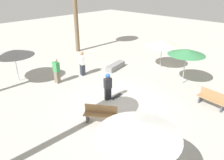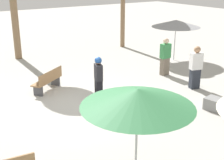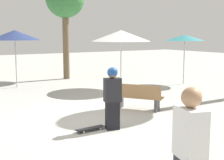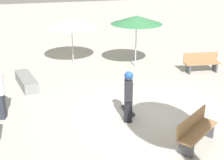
{
  "view_description": "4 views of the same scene",
  "coord_description": "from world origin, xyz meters",
  "px_view_note": "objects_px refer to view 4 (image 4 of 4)",
  "views": [
    {
      "loc": [
        6.98,
        -7.88,
        6.28
      ],
      "look_at": [
        -0.89,
        0.27,
        1.07
      ],
      "focal_mm": 35.0,
      "sensor_mm": 36.0,
      "label": 1
    },
    {
      "loc": [
        4.82,
        9.32,
        4.56
      ],
      "look_at": [
        -1.3,
        0.05,
        0.69
      ],
      "focal_mm": 50.0,
      "sensor_mm": 36.0,
      "label": 2
    },
    {
      "loc": [
        -7.38,
        4.07,
        2.43
      ],
      "look_at": [
        -0.5,
        -0.33,
        1.23
      ],
      "focal_mm": 50.0,
      "sensor_mm": 36.0,
      "label": 3
    },
    {
      "loc": [
        -3.69,
        -8.27,
        4.65
      ],
      "look_at": [
        -1.24,
        0.22,
        1.26
      ],
      "focal_mm": 50.0,
      "sensor_mm": 36.0,
      "label": 4
    }
  ],
  "objects_px": {
    "skateboard": "(128,110)",
    "bench_far": "(196,131)",
    "shade_umbrella_green": "(137,20)",
    "bench_near": "(202,63)",
    "skater_main": "(128,95)",
    "shade_umbrella_cream": "(71,22)",
    "concrete_ledge": "(27,81)"
  },
  "relations": [
    {
      "from": "shade_umbrella_cream",
      "to": "shade_umbrella_green",
      "type": "height_order",
      "value": "shade_umbrella_green"
    },
    {
      "from": "bench_near",
      "to": "bench_far",
      "type": "height_order",
      "value": "same"
    },
    {
      "from": "concrete_ledge",
      "to": "bench_near",
      "type": "relative_size",
      "value": 1.21
    },
    {
      "from": "skateboard",
      "to": "concrete_ledge",
      "type": "xyz_separation_m",
      "value": [
        -3.12,
        3.22,
        0.15
      ]
    },
    {
      "from": "concrete_ledge",
      "to": "shade_umbrella_green",
      "type": "height_order",
      "value": "shade_umbrella_green"
    },
    {
      "from": "shade_umbrella_green",
      "to": "concrete_ledge",
      "type": "bearing_deg",
      "value": -166.73
    },
    {
      "from": "bench_near",
      "to": "bench_far",
      "type": "xyz_separation_m",
      "value": [
        -3.31,
        -5.19,
        0.0
      ]
    },
    {
      "from": "bench_far",
      "to": "shade_umbrella_cream",
      "type": "xyz_separation_m",
      "value": [
        -1.93,
        8.25,
        1.52
      ]
    },
    {
      "from": "skater_main",
      "to": "shade_umbrella_cream",
      "type": "distance_m",
      "value": 6.58
    },
    {
      "from": "skateboard",
      "to": "shade_umbrella_green",
      "type": "bearing_deg",
      "value": -26.68
    },
    {
      "from": "skateboard",
      "to": "bench_near",
      "type": "distance_m",
      "value": 5.27
    },
    {
      "from": "skater_main",
      "to": "skateboard",
      "type": "height_order",
      "value": "skater_main"
    },
    {
      "from": "skater_main",
      "to": "shade_umbrella_green",
      "type": "xyz_separation_m",
      "value": [
        2.05,
        4.95,
        1.31
      ]
    },
    {
      "from": "bench_near",
      "to": "bench_far",
      "type": "relative_size",
      "value": 1.04
    },
    {
      "from": "concrete_ledge",
      "to": "shade_umbrella_green",
      "type": "distance_m",
      "value": 5.49
    },
    {
      "from": "shade_umbrella_cream",
      "to": "bench_far",
      "type": "bearing_deg",
      "value": -76.86
    },
    {
      "from": "bench_near",
      "to": "skater_main",
      "type": "bearing_deg",
      "value": 42.95
    },
    {
      "from": "skateboard",
      "to": "shade_umbrella_cream",
      "type": "bearing_deg",
      "value": 4.25
    },
    {
      "from": "skateboard",
      "to": "shade_umbrella_green",
      "type": "distance_m",
      "value": 5.23
    },
    {
      "from": "skateboard",
      "to": "bench_far",
      "type": "bearing_deg",
      "value": -158.47
    },
    {
      "from": "skater_main",
      "to": "bench_near",
      "type": "distance_m",
      "value": 5.74
    },
    {
      "from": "shade_umbrella_cream",
      "to": "shade_umbrella_green",
      "type": "xyz_separation_m",
      "value": [
        2.69,
        -1.51,
        0.24
      ]
    },
    {
      "from": "skater_main",
      "to": "skateboard",
      "type": "xyz_separation_m",
      "value": [
        0.18,
        0.55,
        -0.81
      ]
    },
    {
      "from": "skater_main",
      "to": "bench_near",
      "type": "relative_size",
      "value": 0.98
    },
    {
      "from": "shade_umbrella_green",
      "to": "bench_far",
      "type": "bearing_deg",
      "value": -96.49
    },
    {
      "from": "skater_main",
      "to": "concrete_ledge",
      "type": "distance_m",
      "value": 4.82
    },
    {
      "from": "concrete_ledge",
      "to": "skater_main",
      "type": "bearing_deg",
      "value": -52.14
    },
    {
      "from": "skateboard",
      "to": "shade_umbrella_cream",
      "type": "relative_size",
      "value": 0.3
    },
    {
      "from": "shade_umbrella_cream",
      "to": "skater_main",
      "type": "bearing_deg",
      "value": -84.35
    },
    {
      "from": "concrete_ledge",
      "to": "shade_umbrella_green",
      "type": "xyz_separation_m",
      "value": [
        4.99,
        1.18,
        1.97
      ]
    },
    {
      "from": "bench_near",
      "to": "shade_umbrella_green",
      "type": "xyz_separation_m",
      "value": [
        -2.54,
        1.55,
        1.76
      ]
    },
    {
      "from": "skater_main",
      "to": "concrete_ledge",
      "type": "xyz_separation_m",
      "value": [
        -2.93,
        3.77,
        -0.66
      ]
    }
  ]
}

